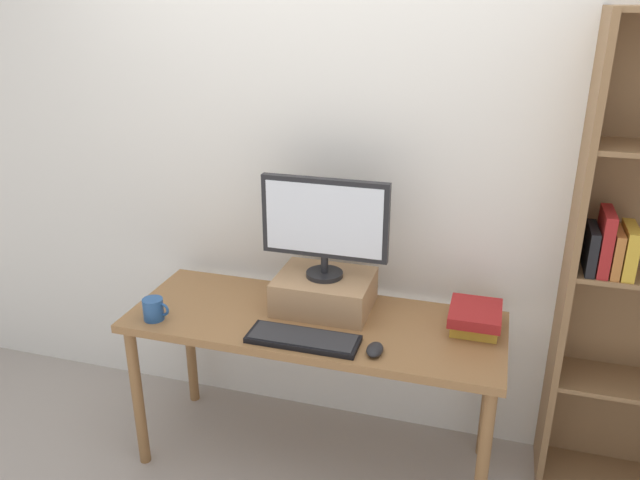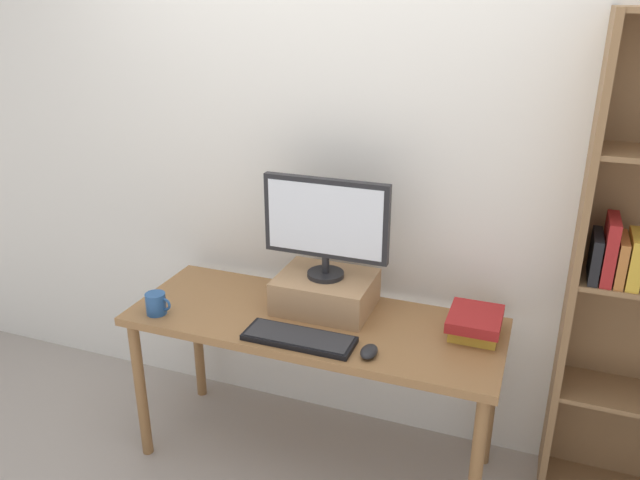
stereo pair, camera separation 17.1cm
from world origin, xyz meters
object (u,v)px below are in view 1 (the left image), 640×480
(book_stack, at_px, (475,318))
(coffee_mug, at_px, (154,309))
(computer_monitor, at_px, (325,222))
(desk, at_px, (314,335))
(computer_mouse, at_px, (375,350))
(keyboard, at_px, (303,339))
(riser_box, at_px, (324,292))

(book_stack, bearing_deg, coffee_mug, -166.95)
(computer_monitor, xyz_separation_m, book_stack, (0.65, -0.01, -0.35))
(desk, distance_m, coffee_mug, 0.69)
(computer_monitor, bearing_deg, computer_mouse, -46.85)
(computer_monitor, distance_m, computer_mouse, 0.57)
(keyboard, bearing_deg, book_stack, 24.74)
(coffee_mug, bearing_deg, computer_mouse, -0.06)
(desk, height_order, coffee_mug, coffee_mug)
(keyboard, bearing_deg, riser_box, 90.09)
(book_stack, distance_m, coffee_mug, 1.35)
(desk, height_order, riser_box, riser_box)
(riser_box, relative_size, computer_mouse, 3.95)
(book_stack, bearing_deg, riser_box, 179.22)
(desk, height_order, keyboard, keyboard)
(computer_mouse, relative_size, coffee_mug, 0.88)
(keyboard, distance_m, book_stack, 0.71)
(book_stack, bearing_deg, keyboard, -155.26)
(computer_monitor, relative_size, book_stack, 2.20)
(riser_box, relative_size, coffee_mug, 3.48)
(coffee_mug, bearing_deg, computer_monitor, 25.15)
(computer_monitor, bearing_deg, coffee_mug, -154.85)
(computer_monitor, height_order, keyboard, computer_monitor)
(book_stack, bearing_deg, computer_mouse, -139.39)
(keyboard, height_order, book_stack, book_stack)
(riser_box, xyz_separation_m, book_stack, (0.65, -0.01, -0.02))
(desk, distance_m, computer_mouse, 0.38)
(computer_monitor, height_order, coffee_mug, computer_monitor)
(computer_monitor, distance_m, book_stack, 0.74)
(computer_mouse, relative_size, book_stack, 0.42)
(book_stack, height_order, coffee_mug, book_stack)
(riser_box, height_order, computer_mouse, riser_box)
(keyboard, bearing_deg, computer_monitor, 90.09)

